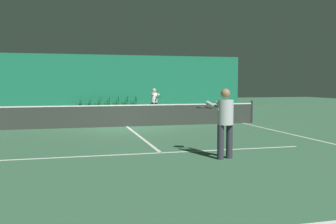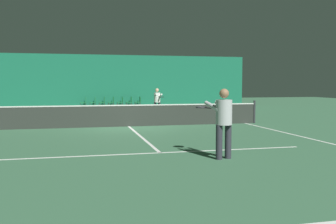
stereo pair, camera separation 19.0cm
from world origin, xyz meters
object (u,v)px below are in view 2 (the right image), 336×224
at_px(courtside_chair_5, 130,101).
at_px(player_near, 223,118).
at_px(courtside_chair_3, 112,101).
at_px(courtside_chair_4, 121,101).
at_px(player_far, 157,100).
at_px(courtside_chair_2, 103,102).
at_px(courtside_chair_6, 139,101).
at_px(tennis_net, 129,115).
at_px(courtside_chair_1, 94,102).
at_px(courtside_chair_0, 84,102).

bearing_deg(courtside_chair_5, player_near, -1.27).
xyz_separation_m(courtside_chair_3, courtside_chair_4, (0.70, 0.00, 0.00)).
height_order(player_near, player_far, player_near).
distance_m(courtside_chair_2, courtside_chair_6, 2.78).
distance_m(tennis_net, courtside_chair_1, 13.01).
bearing_deg(courtside_chair_2, player_near, 4.55).
height_order(player_near, courtside_chair_1, player_near).
height_order(player_far, courtside_chair_4, player_far).
bearing_deg(courtside_chair_0, player_far, 26.97).
bearing_deg(tennis_net, courtside_chair_6, 79.13).
height_order(courtside_chair_4, courtside_chair_5, same).
distance_m(player_near, player_far, 12.64).
height_order(tennis_net, player_far, player_far).
height_order(courtside_chair_3, courtside_chair_5, same).
xyz_separation_m(courtside_chair_4, courtside_chair_5, (0.70, 0.00, 0.00)).
height_order(tennis_net, courtside_chair_5, tennis_net).
height_order(courtside_chair_3, courtside_chair_4, same).
height_order(tennis_net, courtside_chair_2, tennis_net).
relative_size(player_far, courtside_chair_1, 1.89).
bearing_deg(courtside_chair_4, courtside_chair_3, -90.00).
relative_size(player_far, courtside_chair_2, 1.89).
xyz_separation_m(tennis_net, courtside_chair_3, (0.41, 12.98, -0.03)).
xyz_separation_m(courtside_chair_0, courtside_chair_5, (3.48, 0.00, 0.00)).
xyz_separation_m(courtside_chair_0, courtside_chair_2, (1.39, 0.00, 0.00)).
bearing_deg(courtside_chair_3, courtside_chair_4, 90.00).
relative_size(courtside_chair_0, courtside_chair_1, 1.00).
xyz_separation_m(courtside_chair_2, courtside_chair_6, (2.78, 0.00, 0.00)).
height_order(tennis_net, player_near, player_near).
height_order(courtside_chair_0, courtside_chair_6, same).
bearing_deg(courtside_chair_2, courtside_chair_0, -90.00).
bearing_deg(courtside_chair_5, courtside_chair_0, -90.00).
height_order(courtside_chair_0, courtside_chair_2, same).
relative_size(courtside_chair_0, courtside_chair_3, 1.00).
relative_size(courtside_chair_0, courtside_chair_5, 1.00).
xyz_separation_m(player_near, player_far, (1.00, 12.60, -0.09)).
distance_m(player_far, courtside_chair_1, 8.58).
height_order(courtside_chair_2, courtside_chair_6, same).
bearing_deg(courtside_chair_4, player_near, 0.68).
bearing_deg(courtside_chair_1, courtside_chair_0, -90.00).
height_order(courtside_chair_2, courtside_chair_3, same).
height_order(tennis_net, courtside_chair_6, tennis_net).
bearing_deg(player_near, courtside_chair_1, -7.33).
relative_size(courtside_chair_1, courtside_chair_2, 1.00).
bearing_deg(courtside_chair_6, courtside_chair_2, -90.00).
distance_m(player_near, courtside_chair_4, 20.51).
bearing_deg(courtside_chair_5, courtside_chair_2, -90.00).
height_order(courtside_chair_1, courtside_chair_4, same).
distance_m(courtside_chair_3, courtside_chair_5, 1.39).
distance_m(player_near, courtside_chair_0, 20.73).
distance_m(courtside_chair_2, courtside_chair_5, 2.09).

